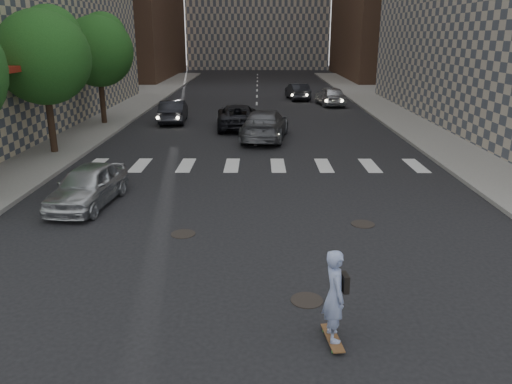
% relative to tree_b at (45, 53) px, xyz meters
% --- Properties ---
extents(ground, '(160.00, 160.00, 0.00)m').
position_rel_tree_b_xyz_m(ground, '(9.45, -11.14, -4.65)').
color(ground, black).
rests_on(ground, ground).
extents(sidewalk_left, '(13.00, 80.00, 0.15)m').
position_rel_tree_b_xyz_m(sidewalk_left, '(-5.05, 8.86, -4.57)').
color(sidewalk_left, gray).
rests_on(sidewalk_left, ground).
extents(sidewalk_right, '(13.00, 80.00, 0.15)m').
position_rel_tree_b_xyz_m(sidewalk_right, '(23.95, 8.86, -4.57)').
color(sidewalk_right, gray).
rests_on(sidewalk_right, ground).
extents(tree_b, '(4.20, 4.20, 6.60)m').
position_rel_tree_b_xyz_m(tree_b, '(0.00, 0.00, 0.00)').
color(tree_b, '#382619').
rests_on(tree_b, sidewalk_left).
extents(tree_c, '(4.20, 4.20, 6.60)m').
position_rel_tree_b_xyz_m(tree_c, '(0.00, 8.00, 0.00)').
color(tree_c, '#382619').
rests_on(tree_c, sidewalk_left).
extents(manhole_a, '(0.70, 0.70, 0.02)m').
position_rel_tree_b_xyz_m(manhole_a, '(10.65, -13.64, -4.64)').
color(manhole_a, black).
rests_on(manhole_a, ground).
extents(manhole_b, '(0.70, 0.70, 0.02)m').
position_rel_tree_b_xyz_m(manhole_b, '(7.45, -9.94, -4.64)').
color(manhole_b, black).
rests_on(manhole_b, ground).
extents(manhole_c, '(0.70, 0.70, 0.02)m').
position_rel_tree_b_xyz_m(manhole_c, '(12.75, -9.14, -4.64)').
color(manhole_c, black).
rests_on(manhole_c, ground).
extents(skateboarder, '(0.50, 0.96, 1.86)m').
position_rel_tree_b_xyz_m(skateboarder, '(10.99, -15.14, -3.67)').
color(skateboarder, brown).
rests_on(skateboarder, ground).
extents(silver_sedan, '(2.03, 4.14, 1.36)m').
position_rel_tree_b_xyz_m(silver_sedan, '(3.95, -7.40, -3.97)').
color(silver_sedan, silver).
rests_on(silver_sedan, ground).
extents(traffic_car_a, '(1.78, 4.42, 1.43)m').
position_rel_tree_b_xyz_m(traffic_car_a, '(4.15, 8.86, -3.93)').
color(traffic_car_a, black).
rests_on(traffic_car_a, ground).
extents(traffic_car_b, '(2.95, 5.73, 1.59)m').
position_rel_tree_b_xyz_m(traffic_car_b, '(9.95, 3.50, -3.85)').
color(traffic_car_b, '#505157').
rests_on(traffic_car_b, ground).
extents(traffic_car_c, '(2.71, 5.31, 1.44)m').
position_rel_tree_b_xyz_m(traffic_car_c, '(8.34, 6.86, -3.93)').
color(traffic_car_c, black).
rests_on(traffic_car_c, ground).
extents(traffic_car_d, '(2.29, 4.62, 1.51)m').
position_rel_tree_b_xyz_m(traffic_car_d, '(15.29, 16.86, -3.89)').
color(traffic_car_d, '#B3B5BB').
rests_on(traffic_car_d, ground).
extents(traffic_car_e, '(2.04, 4.43, 1.41)m').
position_rel_tree_b_xyz_m(traffic_car_e, '(12.97, 20.49, -3.94)').
color(traffic_car_e, black).
rests_on(traffic_car_e, ground).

